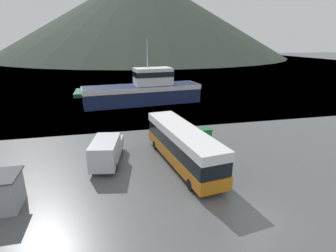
# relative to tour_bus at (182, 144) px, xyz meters

# --- Properties ---
(ground_plane) EXTENTS (400.00, 400.00, 0.00)m
(ground_plane) POSITION_rel_tour_bus_xyz_m (2.65, -8.16, -1.91)
(ground_plane) COLOR #515456
(water_surface) EXTENTS (240.00, 240.00, 0.00)m
(water_surface) POSITION_rel_tour_bus_xyz_m (2.65, 130.18, -1.91)
(water_surface) COLOR #475B6B
(water_surface) RESTS_ON ground
(hill_backdrop) EXTENTS (191.71, 191.71, 54.75)m
(hill_backdrop) POSITION_rel_tour_bus_xyz_m (20.02, 173.38, 25.46)
(hill_backdrop) COLOR #333D33
(hill_backdrop) RESTS_ON ground
(tour_bus) EXTENTS (4.18, 12.03, 3.41)m
(tour_bus) POSITION_rel_tour_bus_xyz_m (0.00, 0.00, 0.00)
(tour_bus) COLOR #B26614
(tour_bus) RESTS_ON ground
(delivery_van) EXTENTS (3.23, 6.38, 2.41)m
(delivery_van) POSITION_rel_tour_bus_xyz_m (-6.50, 1.74, -0.63)
(delivery_van) COLOR silver
(delivery_van) RESTS_ON ground
(fishing_boat) EXTENTS (20.61, 7.43, 10.80)m
(fishing_boat) POSITION_rel_tour_bus_xyz_m (0.12, 24.62, 0.44)
(fishing_boat) COLOR #19234C
(fishing_boat) RESTS_ON water_surface
(storage_bin) EXTENTS (1.25, 1.29, 1.33)m
(storage_bin) POSITION_rel_tour_bus_xyz_m (4.20, 5.33, -1.23)
(storage_bin) COLOR #287F3D
(storage_bin) RESTS_ON ground
(small_boat) EXTENTS (2.43, 6.93, 0.73)m
(small_boat) POSITION_rel_tour_bus_xyz_m (-11.47, 35.27, -1.54)
(small_boat) COLOR #1E5138
(small_boat) RESTS_ON water_surface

